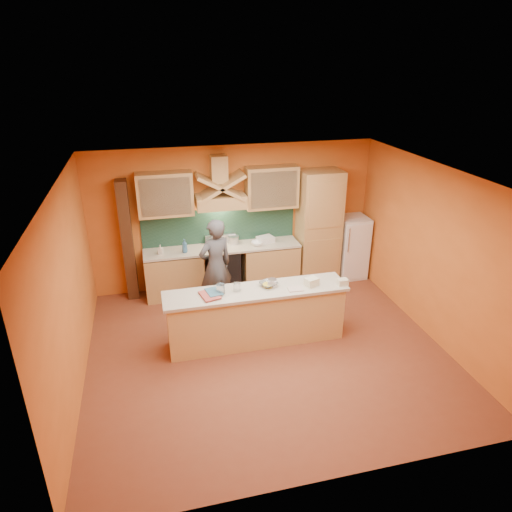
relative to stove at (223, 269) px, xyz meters
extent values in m
cube|color=brown|center=(0.30, -2.20, -0.45)|extent=(5.50, 5.00, 0.01)
cube|color=white|center=(0.30, -2.20, 2.35)|extent=(5.50, 5.00, 0.01)
cube|color=orange|center=(0.30, 0.30, 0.95)|extent=(5.50, 0.02, 2.80)
cube|color=orange|center=(0.30, -4.70, 0.95)|extent=(5.50, 0.02, 2.80)
cube|color=orange|center=(-2.45, -2.20, 0.95)|extent=(0.02, 5.00, 2.80)
cube|color=orange|center=(3.05, -2.20, 0.95)|extent=(0.02, 5.00, 2.80)
cube|color=tan|center=(-0.95, 0.00, -0.02)|extent=(1.10, 0.60, 0.86)
cube|color=tan|center=(0.95, 0.00, -0.02)|extent=(1.10, 0.60, 0.86)
cube|color=beige|center=(0.00, 0.00, 0.45)|extent=(3.00, 0.62, 0.04)
cube|color=black|center=(0.00, 0.00, 0.00)|extent=(0.60, 0.58, 0.90)
cube|color=#1A392C|center=(0.00, 0.28, 0.80)|extent=(3.00, 0.03, 0.70)
cube|color=tan|center=(0.00, 0.05, 1.37)|extent=(0.92, 0.50, 0.24)
cube|color=tan|center=(0.00, 0.15, 1.95)|extent=(0.30, 0.30, 0.50)
cube|color=tan|center=(-1.00, 0.12, 1.55)|extent=(1.00, 0.35, 0.80)
cube|color=tan|center=(1.00, 0.12, 1.55)|extent=(1.00, 0.35, 0.80)
cube|color=tan|center=(1.95, 0.00, 0.70)|extent=(0.80, 0.60, 2.30)
cube|color=white|center=(2.70, 0.00, 0.20)|extent=(0.58, 0.60, 1.30)
cube|color=#472816|center=(-1.75, 0.15, 0.70)|extent=(0.20, 0.30, 2.30)
cube|color=#E1B873|center=(0.20, -1.90, -0.01)|extent=(2.80, 0.55, 0.88)
cube|color=beige|center=(0.20, -1.90, 0.47)|extent=(2.90, 0.62, 0.05)
imported|color=#4C4C51|center=(-0.25, -0.73, 0.42)|extent=(0.74, 0.61, 1.75)
cylinder|color=silver|center=(-0.18, -0.01, 0.53)|extent=(0.29, 0.29, 0.16)
cylinder|color=silver|center=(0.24, 0.11, 0.53)|extent=(0.25, 0.25, 0.15)
imported|color=silver|center=(-1.17, -0.07, 0.56)|extent=(0.11, 0.11, 0.18)
imported|color=teal|center=(-0.73, -0.09, 0.60)|extent=(0.14, 0.14, 0.26)
imported|color=white|center=(0.67, -0.07, 0.51)|extent=(0.31, 0.31, 0.07)
cube|color=silver|center=(0.87, 0.05, 0.52)|extent=(0.36, 0.32, 0.11)
imported|color=#AE463E|center=(-0.66, -1.97, 0.51)|extent=(0.33, 0.40, 0.03)
imported|color=#39677E|center=(-0.57, -1.90, 0.53)|extent=(0.27, 0.33, 0.02)
cylinder|color=silver|center=(-0.36, -1.88, 0.57)|extent=(0.16, 0.16, 0.15)
cylinder|color=white|center=(-0.10, -1.86, 0.56)|extent=(0.12, 0.12, 0.13)
cube|color=silver|center=(0.48, -1.84, 0.55)|extent=(0.17, 0.17, 0.11)
imported|color=white|center=(0.42, -1.82, 0.53)|extent=(0.36, 0.36, 0.07)
cube|color=#C4B1A1|center=(0.80, -2.03, 0.50)|extent=(0.24, 0.19, 0.02)
cube|color=beige|center=(1.09, -1.96, 0.56)|extent=(0.24, 0.22, 0.13)
cube|color=beige|center=(1.58, -2.06, 0.54)|extent=(0.16, 0.12, 0.10)
camera|label=1|loc=(-1.30, -8.02, 3.86)|focal=32.00mm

